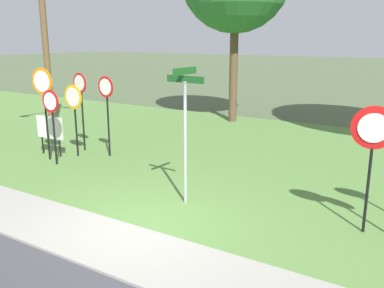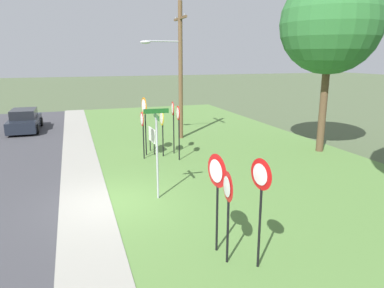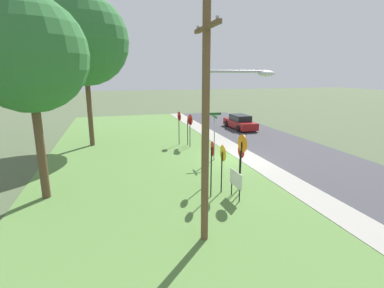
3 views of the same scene
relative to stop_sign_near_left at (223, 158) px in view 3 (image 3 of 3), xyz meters
name	(u,v)px [view 3 (image 3 of 3)]	position (x,y,z in m)	size (l,w,h in m)	color
ground_plane	(237,159)	(4.89, -2.97, -1.68)	(160.00, 160.00, 0.00)	#4C5B3D
road_asphalt	(300,153)	(4.89, -7.77, -1.68)	(44.00, 6.40, 0.01)	#3D3D42
sidewalk_strip	(248,158)	(4.89, -3.77, -1.65)	(44.00, 1.60, 0.06)	#99968C
grass_median	(145,166)	(4.89, 3.03, -1.66)	(44.00, 12.00, 0.04)	#567F3D
stop_sign_near_left	(223,158)	(0.00, 0.00, 0.00)	(0.76, 0.10, 2.26)	black
stop_sign_near_right	(212,157)	(-0.35, 0.64, 0.19)	(0.64, 0.12, 2.56)	black
stop_sign_far_left	(241,157)	(0.11, -0.95, -0.06)	(0.65, 0.09, 2.21)	black
stop_sign_far_center	(242,151)	(-0.45, -0.73, 0.41)	(0.80, 0.11, 2.80)	black
stop_sign_far_right	(205,151)	(0.84, 0.55, 0.15)	(0.64, 0.11, 2.51)	black
yield_sign_near_left	(190,123)	(8.69, -0.86, 0.20)	(0.80, 0.17, 2.46)	black
yield_sign_near_right	(179,120)	(9.64, -0.24, 0.26)	(0.69, 0.14, 2.56)	black
yield_sign_far_left	(188,124)	(9.24, -0.83, -0.01)	(0.69, 0.12, 2.20)	black
street_name_post	(214,132)	(4.98, -1.41, 0.16)	(0.96, 0.82, 3.03)	#9EA0A8
utility_pole	(211,116)	(-3.52, 1.83, 2.49)	(2.10, 2.37, 7.58)	brown
notice_board	(236,180)	(-0.80, -0.32, -0.81)	(1.10, 0.09, 1.25)	black
oak_tree_left	(29,55)	(1.57, 7.78, 4.46)	(4.66, 4.66, 8.46)	brown
oak_tree_right	(84,41)	(11.22, 6.29, 5.99)	(6.35, 6.35, 10.82)	brown
parked_sedan_distant	(240,122)	(14.61, -7.65, -1.04)	(4.61, 1.99, 1.39)	maroon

